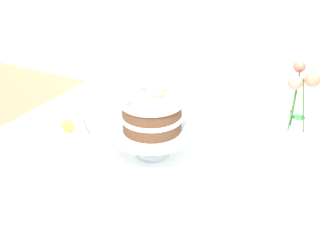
# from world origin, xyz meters

# --- Properties ---
(dining_table) EXTENTS (1.40, 1.00, 0.74)m
(dining_table) POSITION_xyz_m (0.00, -0.03, 0.65)
(dining_table) COLOR white
(dining_table) RESTS_ON ground
(linen_napkin) EXTENTS (0.39, 0.39, 0.00)m
(linen_napkin) POSITION_xyz_m (-0.09, -0.01, 0.74)
(linen_napkin) COLOR white
(linen_napkin) RESTS_ON dining_table
(cake_stand) EXTENTS (0.29, 0.29, 0.10)m
(cake_stand) POSITION_xyz_m (-0.09, -0.01, 0.82)
(cake_stand) COLOR silver
(cake_stand) RESTS_ON linen_napkin
(layer_cake) EXTENTS (0.20, 0.20, 0.12)m
(layer_cake) POSITION_xyz_m (-0.09, -0.01, 0.90)
(layer_cake) COLOR brown
(layer_cake) RESTS_ON cake_stand
(flower_vase) EXTENTS (0.11, 0.10, 0.33)m
(flower_vase) POSITION_xyz_m (0.32, 0.20, 0.85)
(flower_vase) COLOR silver
(flower_vase) RESTS_ON dining_table
(teacup) EXTENTS (0.14, 0.14, 0.06)m
(teacup) POSITION_xyz_m (-0.19, -0.34, 0.76)
(teacup) COLOR white
(teacup) RESTS_ON dining_table
(fallen_rose) EXTENTS (0.12, 0.12, 0.05)m
(fallen_rose) POSITION_xyz_m (-0.45, -0.02, 0.76)
(fallen_rose) COLOR #2D6028
(fallen_rose) RESTS_ON dining_table
(loose_petal_0) EXTENTS (0.05, 0.04, 0.00)m
(loose_petal_0) POSITION_xyz_m (0.03, 0.26, 0.74)
(loose_petal_0) COLOR pink
(loose_petal_0) RESTS_ON dining_table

